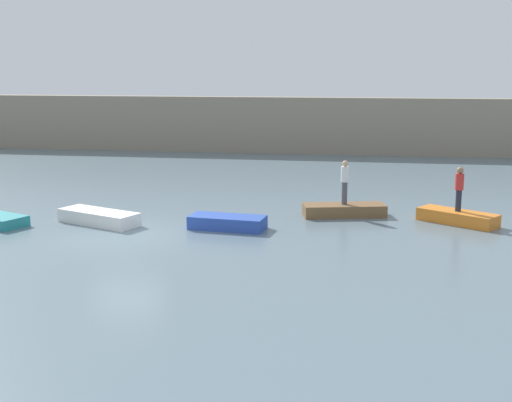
% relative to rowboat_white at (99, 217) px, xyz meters
% --- Properties ---
extents(ground_plane, '(120.00, 120.00, 0.00)m').
position_rel_rowboat_white_xyz_m(ground_plane, '(1.62, -1.62, -0.25)').
color(ground_plane, slate).
extents(embankment_wall, '(80.00, 1.20, 3.76)m').
position_rel_rowboat_white_xyz_m(embankment_wall, '(1.62, 22.31, 1.63)').
color(embankment_wall, gray).
rests_on(embankment_wall, ground_plane).
extents(rowboat_white, '(3.45, 2.31, 0.50)m').
position_rel_rowboat_white_xyz_m(rowboat_white, '(0.00, 0.00, 0.00)').
color(rowboat_white, white).
rests_on(rowboat_white, ground_plane).
extents(rowboat_blue, '(2.87, 1.44, 0.48)m').
position_rel_rowboat_white_xyz_m(rowboat_blue, '(4.97, -0.04, -0.01)').
color(rowboat_blue, '#2B4CAD').
rests_on(rowboat_blue, ground_plane).
extents(rowboat_brown, '(3.41, 1.84, 0.48)m').
position_rel_rowboat_white_xyz_m(rowboat_brown, '(9.12, 2.85, -0.01)').
color(rowboat_brown, brown).
rests_on(rowboat_brown, ground_plane).
extents(rowboat_orange, '(3.04, 2.53, 0.48)m').
position_rel_rowboat_white_xyz_m(rowboat_orange, '(13.41, 2.20, -0.01)').
color(rowboat_orange, orange).
rests_on(rowboat_orange, ground_plane).
extents(person_red_shirt, '(0.32, 0.32, 1.69)m').
position_rel_rowboat_white_xyz_m(person_red_shirt, '(13.41, 2.20, 1.18)').
color(person_red_shirt, '#232838').
rests_on(person_red_shirt, rowboat_orange).
extents(person_white_shirt, '(0.32, 0.32, 1.75)m').
position_rel_rowboat_white_xyz_m(person_white_shirt, '(9.12, 2.85, 1.20)').
color(person_white_shirt, '#4C4C56').
rests_on(person_white_shirt, rowboat_brown).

